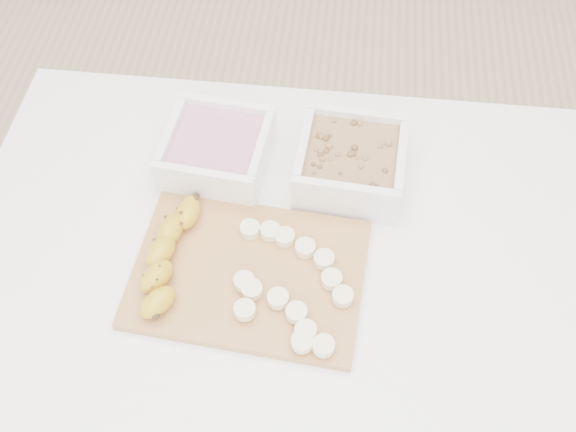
# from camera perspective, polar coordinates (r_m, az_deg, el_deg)

# --- Properties ---
(ground) EXTENTS (3.50, 3.50, 0.00)m
(ground) POSITION_cam_1_polar(r_m,az_deg,el_deg) (1.65, -0.12, -16.97)
(ground) COLOR #C6AD89
(ground) RESTS_ON ground
(table) EXTENTS (1.00, 0.70, 0.75)m
(table) POSITION_cam_1_polar(r_m,az_deg,el_deg) (1.04, -0.18, -6.19)
(table) COLOR white
(table) RESTS_ON ground
(bowl_yogurt) EXTENTS (0.17, 0.17, 0.07)m
(bowl_yogurt) POSITION_cam_1_polar(r_m,az_deg,el_deg) (1.04, -6.34, 5.83)
(bowl_yogurt) COLOR white
(bowl_yogurt) RESTS_ON table
(bowl_granola) EXTENTS (0.17, 0.17, 0.08)m
(bowl_granola) POSITION_cam_1_polar(r_m,az_deg,el_deg) (1.02, 5.58, 4.76)
(bowl_granola) COLOR white
(bowl_granola) RESTS_ON table
(cutting_board) EXTENTS (0.35, 0.26, 0.01)m
(cutting_board) POSITION_cam_1_polar(r_m,az_deg,el_deg) (0.94, -3.52, -5.14)
(cutting_board) COLOR tan
(cutting_board) RESTS_ON table
(banana) EXTENTS (0.11, 0.21, 0.03)m
(banana) POSITION_cam_1_polar(r_m,az_deg,el_deg) (0.94, -10.63, -3.65)
(banana) COLOR #BD9219
(banana) RESTS_ON cutting_board
(banana_slices) EXTENTS (0.17, 0.21, 0.02)m
(banana_slices) POSITION_cam_1_polar(r_m,az_deg,el_deg) (0.91, 0.18, -6.11)
(banana_slices) COLOR #F4E9BA
(banana_slices) RESTS_ON cutting_board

